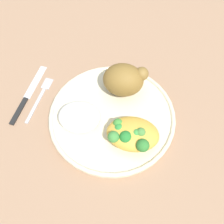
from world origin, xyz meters
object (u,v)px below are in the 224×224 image
object	(u,v)px
rice_pile	(79,117)
knife	(26,98)
plate	(112,116)
roasted_chicken	(124,80)
fork	(40,97)
mac_cheese_with_broccoli	(132,134)

from	to	relation	value
rice_pile	knife	size ratio (longest dim) A/B	0.51
plate	rice_pile	xyz separation A→B (m)	(-0.07, -0.03, 0.03)
plate	roasted_chicken	xyz separation A→B (m)	(0.02, 0.08, 0.05)
knife	rice_pile	bearing A→B (deg)	-18.93
roasted_chicken	fork	bearing A→B (deg)	-168.93
plate	fork	bearing A→B (deg)	169.74
plate	mac_cheese_with_broccoli	bearing A→B (deg)	-47.35
rice_pile	knife	distance (m)	0.17
mac_cheese_with_broccoli	fork	distance (m)	0.26
roasted_chicken	rice_pile	xyz separation A→B (m)	(-0.09, -0.10, -0.02)
rice_pile	mac_cheese_with_broccoli	xyz separation A→B (m)	(0.12, -0.03, 0.00)
roasted_chicken	fork	size ratio (longest dim) A/B	0.75
plate	fork	world-z (taller)	plate
rice_pile	plate	bearing A→B (deg)	22.10
plate	roasted_chicken	bearing A→B (deg)	76.50
rice_pile	fork	bearing A→B (deg)	152.19
roasted_chicken	mac_cheese_with_broccoli	xyz separation A→B (m)	(0.03, -0.13, -0.02)
rice_pile	fork	world-z (taller)	rice_pile
plate	rice_pile	distance (m)	0.08
rice_pile	knife	xyz separation A→B (m)	(-0.15, 0.05, -0.04)
fork	knife	bearing A→B (deg)	-163.07
plate	rice_pile	size ratio (longest dim) A/B	3.13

